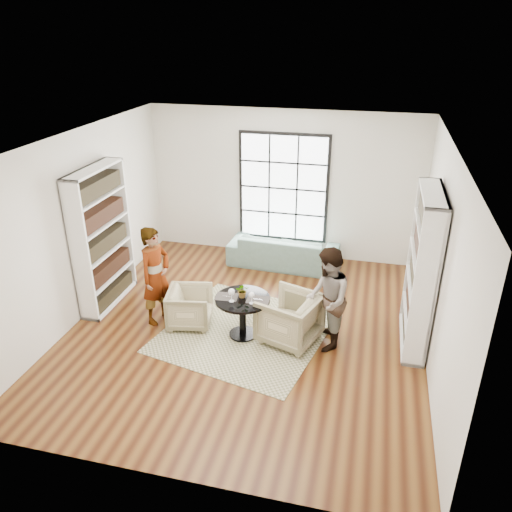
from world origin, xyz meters
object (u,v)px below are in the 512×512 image
(person_right, at_px, (327,299))
(sofa, at_px, (283,250))
(person_left, at_px, (156,276))
(wine_glass_left, at_px, (231,292))
(flower_centerpiece, at_px, (243,291))
(pedestal_table, at_px, (243,308))
(armchair_left, at_px, (190,307))
(armchair_right, at_px, (289,318))
(wine_glass_right, at_px, (252,295))

(person_right, bearing_deg, sofa, -166.86)
(person_left, height_order, wine_glass_left, person_left)
(flower_centerpiece, bearing_deg, pedestal_table, -83.65)
(person_left, distance_m, wine_glass_left, 1.36)
(armchair_left, relative_size, armchair_right, 0.82)
(person_left, relative_size, wine_glass_right, 8.47)
(pedestal_table, height_order, armchair_left, pedestal_table)
(wine_glass_right, bearing_deg, flower_centerpiece, 139.21)
(wine_glass_right, bearing_deg, armchair_right, 18.45)
(armchair_right, distance_m, flower_centerpiece, 0.83)
(pedestal_table, bearing_deg, wine_glass_right, -35.07)
(armchair_right, relative_size, wine_glass_right, 4.37)
(wine_glass_left, height_order, flower_centerpiece, flower_centerpiece)
(armchair_right, bearing_deg, armchair_left, -73.25)
(pedestal_table, distance_m, wine_glass_left, 0.39)
(armchair_left, relative_size, person_right, 0.43)
(wine_glass_left, relative_size, flower_centerpiece, 0.98)
(sofa, height_order, armchair_right, armchair_right)
(person_right, height_order, wine_glass_right, person_right)
(pedestal_table, relative_size, flower_centerpiece, 3.84)
(pedestal_table, height_order, sofa, pedestal_table)
(person_left, bearing_deg, wine_glass_left, -82.53)
(flower_centerpiece, bearing_deg, wine_glass_right, -40.79)
(person_right, relative_size, flower_centerpiece, 7.23)
(armchair_left, distance_m, person_left, 0.75)
(sofa, bearing_deg, flower_centerpiece, 90.00)
(sofa, bearing_deg, person_right, 116.74)
(sofa, bearing_deg, wine_glass_left, 87.55)
(armchair_right, relative_size, person_left, 0.52)
(armchair_left, distance_m, wine_glass_left, 0.97)
(armchair_left, relative_size, wine_glass_right, 3.59)
(wine_glass_left, relative_size, wine_glass_right, 1.11)
(sofa, xyz_separation_m, person_left, (-1.59, -2.52, 0.50))
(pedestal_table, bearing_deg, person_left, 175.30)
(wine_glass_right, height_order, flower_centerpiece, flower_centerpiece)
(sofa, distance_m, armchair_right, 2.65)
(pedestal_table, xyz_separation_m, wine_glass_right, (0.18, -0.12, 0.32))
(person_right, height_order, wine_glass_left, person_right)
(pedestal_table, distance_m, sofa, 2.65)
(armchair_left, xyz_separation_m, person_left, (-0.55, 0.00, 0.50))
(flower_centerpiece, bearing_deg, sofa, 87.03)
(armchair_left, xyz_separation_m, person_right, (2.18, -0.06, 0.48))
(person_right, bearing_deg, armchair_right, -100.63)
(pedestal_table, xyz_separation_m, armchair_left, (-0.91, 0.12, -0.18))
(sofa, relative_size, wine_glass_left, 10.09)
(armchair_right, relative_size, wine_glass_left, 3.93)
(pedestal_table, xyz_separation_m, sofa, (0.13, 2.64, -0.18))
(armchair_right, height_order, person_left, person_left)
(pedestal_table, distance_m, flower_centerpiece, 0.30)
(armchair_right, xyz_separation_m, person_right, (0.55, 0.00, 0.41))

